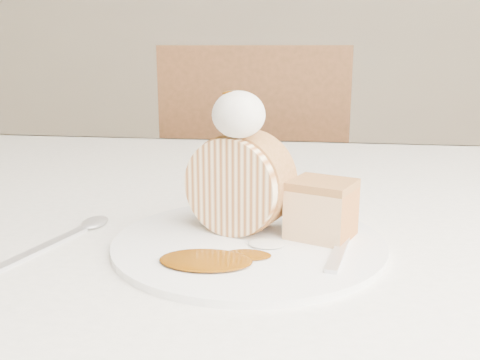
# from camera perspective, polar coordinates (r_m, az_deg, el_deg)

# --- Properties ---
(table) EXTENTS (1.40, 0.90, 0.75)m
(table) POSITION_cam_1_polar(r_m,az_deg,el_deg) (0.69, 5.97, -9.58)
(table) COLOR white
(table) RESTS_ON ground
(chair_far) EXTENTS (0.48, 0.48, 0.94)m
(chair_far) POSITION_cam_1_polar(r_m,az_deg,el_deg) (1.42, 1.57, -2.32)
(chair_far) COLOR brown
(chair_far) RESTS_ON ground
(plate) EXTENTS (0.34, 0.34, 0.01)m
(plate) POSITION_cam_1_polar(r_m,az_deg,el_deg) (0.52, 0.95, -6.70)
(plate) COLOR white
(plate) RESTS_ON table
(roulade_slice) EXTENTS (0.11, 0.08, 0.10)m
(roulade_slice) POSITION_cam_1_polar(r_m,az_deg,el_deg) (0.53, -0.02, -0.33)
(roulade_slice) COLOR #FFE6B1
(roulade_slice) RESTS_ON plate
(cake_chunk) EXTENTS (0.07, 0.07, 0.05)m
(cake_chunk) POSITION_cam_1_polar(r_m,az_deg,el_deg) (0.52, 8.69, -3.46)
(cake_chunk) COLOR #A96B40
(cake_chunk) RESTS_ON plate
(whipped_cream) EXTENTS (0.05, 0.05, 0.04)m
(whipped_cream) POSITION_cam_1_polar(r_m,az_deg,el_deg) (0.50, -0.15, 7.00)
(whipped_cream) COLOR white
(whipped_cream) RESTS_ON roulade_slice
(caramel_drizzle) EXTENTS (0.03, 0.02, 0.01)m
(caramel_drizzle) POSITION_cam_1_polar(r_m,az_deg,el_deg) (0.50, -0.51, 9.88)
(caramel_drizzle) COLOR #673404
(caramel_drizzle) RESTS_ON whipped_cream
(caramel_pool) EXTENTS (0.09, 0.08, 0.00)m
(caramel_pool) POSITION_cam_1_polar(r_m,az_deg,el_deg) (0.46, -3.68, -8.52)
(caramel_pool) COLOR #673404
(caramel_pool) RESTS_ON plate
(fork) EXTENTS (0.05, 0.16, 0.00)m
(fork) POSITION_cam_1_polar(r_m,az_deg,el_deg) (0.50, 10.64, -7.19)
(fork) COLOR silver
(fork) RESTS_ON plate
(spoon) EXTENTS (0.06, 0.15, 0.00)m
(spoon) POSITION_cam_1_polar(r_m,az_deg,el_deg) (0.54, -20.42, -6.89)
(spoon) COLOR silver
(spoon) RESTS_ON table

